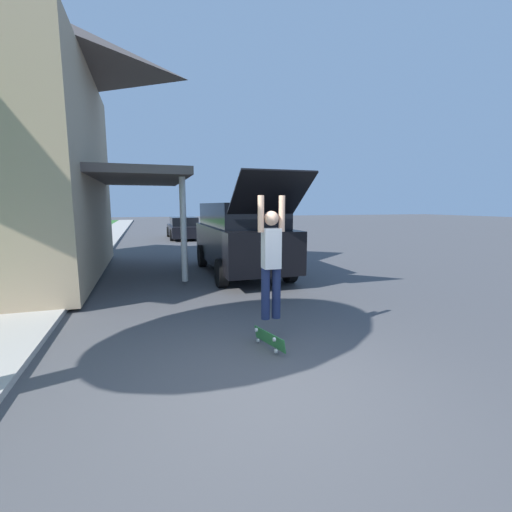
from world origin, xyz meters
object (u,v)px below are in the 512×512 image
object	(u,v)px
car_down_street	(184,228)
skateboarder	(271,257)
suv_parked	(241,236)
skateboard	(269,339)
lawn_tree_far	(36,123)

from	to	relation	value
car_down_street	skateboarder	world-z (taller)	skateboarder
suv_parked	skateboard	world-z (taller)	suv_parked
lawn_tree_far	suv_parked	size ratio (longest dim) A/B	1.18
suv_parked	skateboard	bearing A→B (deg)	-101.15
lawn_tree_far	skateboard	distance (m)	11.62
lawn_tree_far	car_down_street	xyz separation A→B (m)	(5.65, 7.96, -4.20)
car_down_street	skateboarder	xyz separation A→B (m)	(-0.54, -17.17, 0.69)
suv_parked	car_down_street	world-z (taller)	suv_parked
skateboarder	suv_parked	bearing A→B (deg)	79.44
suv_parked	car_down_street	xyz separation A→B (m)	(-0.45, 11.85, -0.52)
lawn_tree_far	skateboarder	world-z (taller)	lawn_tree_far
car_down_street	suv_parked	bearing A→B (deg)	-87.81
car_down_street	skateboarder	bearing A→B (deg)	-91.79
car_down_street	skateboard	size ratio (longest dim) A/B	5.98
car_down_street	skateboard	xyz separation A→B (m)	(-0.63, -17.33, -0.49)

